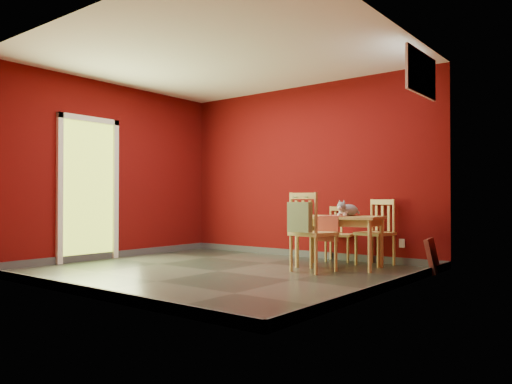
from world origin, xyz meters
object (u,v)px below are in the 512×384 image
Objects in this scene: chair_near at (311,231)px; tote_bag at (300,217)px; picture_frame at (432,256)px; cat at (348,208)px; chair_far_right at (377,231)px; dining_table at (339,222)px; chair_far_left at (340,233)px.

chair_near reaches higher than tote_bag.
picture_frame is at bearing 39.75° from tote_bag.
cat is (0.19, 0.62, 0.29)m from chair_near.
chair_far_right is 0.92× the size of chair_near.
cat is (0.11, 0.05, 0.19)m from dining_table.
dining_table is 0.58m from chair_near.
cat is at bearing -169.88° from picture_frame.
chair_far_left is 0.84m from cat.
chair_far_right is at bearing 159.82° from picture_frame.
chair_near reaches higher than chair_far_left.
tote_bag is at bearing -80.35° from chair_far_left.
chair_far_right reaches higher than cat.
dining_table is 1.47× the size of chair_far_left.
dining_table is at bearing 173.27° from cat.
dining_table is 1.19× the size of chair_near.
chair_near is (-0.08, -0.57, -0.09)m from dining_table.
chair_near is 1.50m from picture_frame.
chair_far_left is (-0.35, 0.65, -0.19)m from dining_table.
dining_table is at bearing 81.89° from chair_near.
chair_far_left is at bearing 94.96° from cat.
chair_far_right is 0.63m from cat.
chair_far_left is at bearing 102.27° from chair_near.
tote_bag is (0.25, -1.45, 0.28)m from chair_far_left.
cat is (-0.17, -0.50, 0.33)m from chair_far_right.
chair_far_right is at bearing 74.35° from tote_bag.
tote_bag is 0.88m from cat.
dining_table is 2.71× the size of cat.
picture_frame is at bearing 11.72° from dining_table.
chair_far_right is (0.63, -0.09, 0.05)m from chair_far_left.
picture_frame is at bearing -15.41° from chair_far_left.
tote_bag reaches higher than cat.
picture_frame is (1.15, 0.24, -0.39)m from dining_table.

